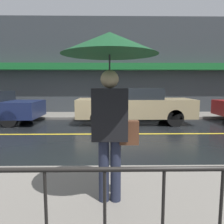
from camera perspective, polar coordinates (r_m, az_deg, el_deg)
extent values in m
plane|color=black|center=(7.23, -4.45, -5.78)|extent=(80.00, 80.00, 0.00)
cube|color=slate|center=(3.02, -10.06, -23.80)|extent=(28.00, 2.74, 0.10)
cube|color=slate|center=(11.31, -3.18, -0.87)|extent=(28.00, 2.10, 0.10)
cube|color=gold|center=(7.23, -4.45, -5.75)|extent=(25.20, 0.12, 0.01)
cube|color=#383D42|center=(12.45, -3.05, 11.84)|extent=(28.00, 0.30, 5.30)
cube|color=#196B2D|center=(12.02, -3.12, 11.76)|extent=(16.80, 0.55, 0.35)
cylinder|color=black|center=(1.62, -17.25, -14.24)|extent=(12.00, 0.04, 0.04)
cylinder|color=#23283D|center=(2.90, -2.16, -15.01)|extent=(0.13, 0.13, 0.81)
cylinder|color=#23283D|center=(2.90, 0.96, -15.00)|extent=(0.13, 0.13, 0.81)
cube|color=black|center=(2.71, -0.62, -0.60)|extent=(0.44, 0.26, 0.64)
sphere|color=tan|center=(2.69, -0.63, 8.58)|extent=(0.22, 0.22, 0.22)
cylinder|color=#262628|center=(2.69, -0.63, 7.08)|extent=(0.02, 0.02, 0.72)
cone|color=#144723|center=(2.73, -0.64, 17.49)|extent=(1.17, 1.17, 0.26)
cube|color=brown|center=(2.76, 4.43, -5.35)|extent=(0.24, 0.12, 0.30)
cylinder|color=black|center=(10.73, -21.62, -0.33)|extent=(0.65, 0.22, 0.65)
cylinder|color=black|center=(9.20, -25.28, -1.65)|extent=(0.65, 0.22, 0.65)
cube|color=tan|center=(9.23, 5.95, 1.10)|extent=(4.79, 1.72, 0.75)
cube|color=#1E2328|center=(9.17, 4.80, 4.82)|extent=(2.49, 1.58, 0.44)
cylinder|color=black|center=(10.28, 13.67, -0.29)|extent=(0.66, 0.22, 0.66)
cylinder|color=black|center=(8.85, 16.10, -1.51)|extent=(0.66, 0.22, 0.66)
cylinder|color=black|center=(9.96, -3.12, -0.33)|extent=(0.66, 0.22, 0.66)
cylinder|color=black|center=(8.47, -3.50, -1.62)|extent=(0.66, 0.22, 0.66)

